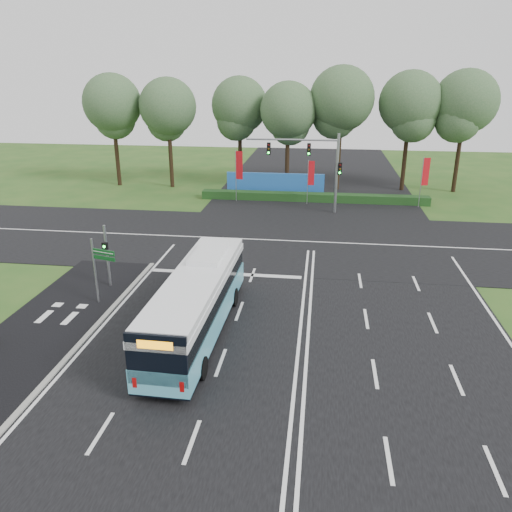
% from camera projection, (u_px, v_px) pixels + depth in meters
% --- Properties ---
extents(ground, '(120.00, 120.00, 0.00)m').
position_uv_depth(ground, '(302.00, 316.00, 26.01)').
color(ground, '#26501A').
rests_on(ground, ground).
extents(road_main, '(20.00, 120.00, 0.04)m').
position_uv_depth(road_main, '(302.00, 315.00, 26.00)').
color(road_main, black).
rests_on(road_main, ground).
extents(road_cross, '(120.00, 14.00, 0.05)m').
position_uv_depth(road_cross, '(309.00, 242.00, 37.15)').
color(road_cross, black).
rests_on(road_cross, ground).
extents(bike_path, '(5.00, 18.00, 0.06)m').
position_uv_depth(bike_path, '(47.00, 327.00, 24.75)').
color(bike_path, black).
rests_on(bike_path, ground).
extents(kerb_strip, '(0.25, 18.00, 0.12)m').
position_uv_depth(kerb_strip, '(93.00, 330.00, 24.44)').
color(kerb_strip, gray).
rests_on(kerb_strip, ground).
extents(city_bus, '(2.66, 11.62, 3.32)m').
position_uv_depth(city_bus, '(197.00, 302.00, 23.65)').
color(city_bus, '#56B0C8').
rests_on(city_bus, ground).
extents(pedestrian_signal, '(0.34, 0.43, 3.77)m').
position_uv_depth(pedestrian_signal, '(107.00, 254.00, 28.80)').
color(pedestrian_signal, gray).
rests_on(pedestrian_signal, ground).
extents(street_sign, '(1.41, 0.45, 3.72)m').
position_uv_depth(street_sign, '(99.00, 264.00, 26.49)').
color(street_sign, gray).
rests_on(street_sign, ground).
extents(banner_flag_left, '(0.73, 0.21, 5.00)m').
position_uv_depth(banner_flag_left, '(238.00, 169.00, 47.54)').
color(banner_flag_left, gray).
rests_on(banner_flag_left, ground).
extents(banner_flag_mid, '(0.63, 0.09, 4.25)m').
position_uv_depth(banner_flag_mid, '(310.00, 176.00, 46.64)').
color(banner_flag_mid, gray).
rests_on(banner_flag_mid, ground).
extents(banner_flag_right, '(0.68, 0.22, 4.72)m').
position_uv_depth(banner_flag_right, '(425.00, 175.00, 45.53)').
color(banner_flag_right, gray).
rests_on(banner_flag_right, ground).
extents(traffic_light_gantry, '(8.41, 0.28, 7.00)m').
position_uv_depth(traffic_light_gantry, '(317.00, 160.00, 43.40)').
color(traffic_light_gantry, gray).
rests_on(traffic_light_gantry, ground).
extents(hedge, '(22.00, 1.20, 0.80)m').
position_uv_depth(hedge, '(313.00, 197.00, 48.63)').
color(hedge, '#183A15').
rests_on(hedge, ground).
extents(blue_hoarding, '(10.00, 0.30, 2.20)m').
position_uv_depth(blue_hoarding, '(275.00, 184.00, 51.20)').
color(blue_hoarding, blue).
rests_on(blue_hoarding, ground).
extents(eucalyptus_row, '(42.50, 8.32, 12.64)m').
position_uv_depth(eucalyptus_row, '(295.00, 104.00, 51.20)').
color(eucalyptus_row, black).
rests_on(eucalyptus_row, ground).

